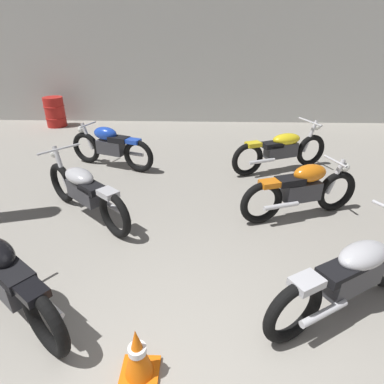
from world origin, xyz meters
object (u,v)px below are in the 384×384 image
(motorcycle_left_row_2, at_px, (110,146))
(traffic_cone, at_px, (138,355))
(motorcycle_left_row_0, at_px, (7,278))
(motorcycle_right_row_2, at_px, (282,149))
(motorcycle_left_row_1, at_px, (84,190))
(motorcycle_right_row_0, at_px, (353,274))
(motorcycle_right_row_1, at_px, (302,190))
(oil_drum, at_px, (55,112))

(motorcycle_left_row_2, distance_m, traffic_cone, 4.76)
(motorcycle_left_row_0, xyz_separation_m, motorcycle_right_row_2, (3.45, 3.86, -0.01))
(motorcycle_left_row_1, bearing_deg, motorcycle_left_row_2, 93.75)
(motorcycle_left_row_0, xyz_separation_m, traffic_cone, (1.36, -0.62, -0.20))
(motorcycle_right_row_0, xyz_separation_m, traffic_cone, (-2.00, -0.80, -0.19))
(motorcycle_right_row_0, bearing_deg, motorcycle_left_row_2, 132.05)
(motorcycle_left_row_1, distance_m, motorcycle_right_row_1, 3.26)
(motorcycle_left_row_0, height_order, motorcycle_right_row_1, same)
(motorcycle_right_row_1, bearing_deg, motorcycle_left_row_2, 150.77)
(motorcycle_left_row_1, height_order, motorcycle_right_row_0, same)
(motorcycle_left_row_1, height_order, oil_drum, motorcycle_left_row_1)
(motorcycle_right_row_0, bearing_deg, oil_drum, 130.44)
(motorcycle_left_row_2, xyz_separation_m, motorcycle_right_row_2, (3.48, -0.07, -0.01))
(oil_drum, bearing_deg, motorcycle_right_row_2, -28.16)
(motorcycle_left_row_2, distance_m, motorcycle_right_row_1, 3.88)
(motorcycle_left_row_1, bearing_deg, motorcycle_right_row_0, -28.17)
(motorcycle_left_row_1, relative_size, traffic_cone, 3.15)
(motorcycle_left_row_0, relative_size, motorcycle_right_row_2, 0.80)
(motorcycle_left_row_1, xyz_separation_m, oil_drum, (-2.60, 5.12, -0.03))
(motorcycle_right_row_0, distance_m, oil_drum, 9.02)
(motorcycle_right_row_1, xyz_separation_m, oil_drum, (-5.86, 5.01, -0.03))
(motorcycle_left_row_0, distance_m, motorcycle_right_row_1, 3.93)
(motorcycle_right_row_0, xyz_separation_m, oil_drum, (-5.85, 6.87, -0.03))
(motorcycle_right_row_0, distance_m, motorcycle_right_row_2, 3.68)
(motorcycle_left_row_2, xyz_separation_m, motorcycle_right_row_0, (3.39, -3.75, -0.01))
(motorcycle_right_row_2, height_order, oil_drum, motorcycle_right_row_2)
(motorcycle_right_row_2, distance_m, oil_drum, 6.74)
(motorcycle_right_row_0, xyz_separation_m, motorcycle_right_row_1, (0.00, 1.86, 0.01))
(motorcycle_right_row_2, bearing_deg, motorcycle_right_row_0, -91.42)
(motorcycle_left_row_0, relative_size, motorcycle_right_row_1, 0.86)
(motorcycle_left_row_2, distance_m, motorcycle_right_row_2, 3.48)
(motorcycle_left_row_0, distance_m, motorcycle_right_row_0, 3.36)
(motorcycle_left_row_0, relative_size, motorcycle_right_row_0, 0.85)
(motorcycle_left_row_2, relative_size, traffic_cone, 3.47)
(motorcycle_left_row_2, bearing_deg, motorcycle_left_row_0, -89.60)
(motorcycle_left_row_0, xyz_separation_m, oil_drum, (-2.49, 7.04, -0.03))
(motorcycle_right_row_2, bearing_deg, oil_drum, 151.84)
(motorcycle_left_row_1, distance_m, motorcycle_right_row_2, 3.87)
(motorcycle_left_row_1, relative_size, motorcycle_left_row_2, 0.91)
(motorcycle_left_row_0, distance_m, traffic_cone, 1.51)
(motorcycle_left_row_2, xyz_separation_m, oil_drum, (-2.47, 3.11, -0.03))
(motorcycle_right_row_1, bearing_deg, oil_drum, 139.46)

